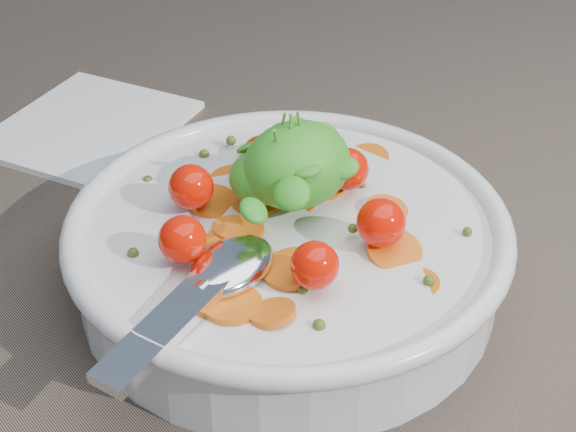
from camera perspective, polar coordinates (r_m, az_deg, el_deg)
ground at (r=0.52m, az=3.10°, el=-4.53°), size 6.00×6.00×0.00m
bowl at (r=0.50m, az=-0.04°, el=-2.03°), size 0.27×0.25×0.11m
napkin at (r=0.69m, az=-12.76°, el=5.63°), size 0.18×0.17×0.01m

